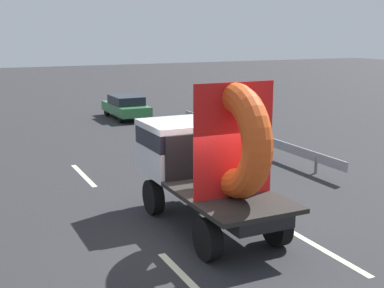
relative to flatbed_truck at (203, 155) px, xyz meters
name	(u,v)px	position (x,y,z in m)	size (l,w,h in m)	color
ground_plane	(209,236)	(-0.25, -0.79, -1.71)	(120.00, 120.00, 0.00)	#28282B
flatbed_truck	(203,155)	(0.00, 0.00, 0.00)	(2.02, 4.86, 3.58)	black
distant_sedan	(126,106)	(3.23, 15.59, -1.05)	(1.62, 3.78, 1.23)	black
guardrail	(247,134)	(5.39, 6.76, -1.18)	(0.10, 11.63, 0.71)	gray
lane_dash_left_near	(185,278)	(-1.61, -2.45, -1.70)	(2.43, 0.16, 0.01)	beige
lane_dash_left_far	(83,175)	(-1.61, 5.48, -1.70)	(2.86, 0.16, 0.01)	beige
lane_dash_right_near	(324,250)	(1.61, -2.57, -1.70)	(2.82, 0.16, 0.01)	beige
lane_dash_right_far	(176,166)	(1.61, 5.30, -1.70)	(2.84, 0.16, 0.01)	beige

